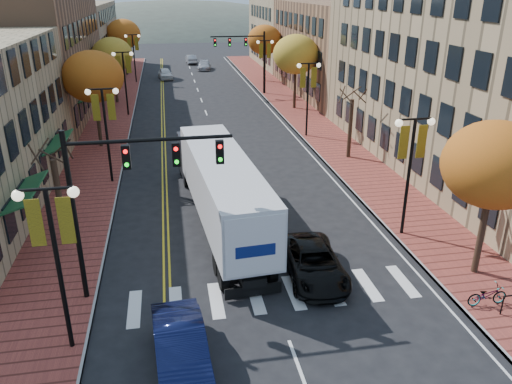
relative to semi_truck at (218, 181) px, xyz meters
name	(u,v)px	position (x,y,z in m)	size (l,w,h in m)	color
ground	(283,325)	(1.38, -9.24, -2.30)	(200.00, 200.00, 0.00)	black
sidewalk_left	(111,120)	(-7.62, 23.26, -2.22)	(4.00, 85.00, 0.15)	brown
sidewalk_right	(298,112)	(10.38, 23.26, -2.22)	(4.00, 85.00, 0.15)	brown
building_left_mid	(19,57)	(-15.62, 26.76, 3.20)	(12.00, 24.00, 11.00)	brown
building_left_far	(66,39)	(-15.62, 51.76, 2.45)	(12.00, 26.00, 9.50)	#9E8966
building_right_near	(502,53)	(19.88, 6.76, 5.20)	(15.00, 28.00, 15.00)	#997F5B
building_right_mid	(358,48)	(19.88, 32.76, 2.70)	(15.00, 24.00, 10.00)	brown
building_right_far	(307,29)	(19.88, 54.76, 3.20)	(15.00, 20.00, 11.00)	#9E8966
tree_left_a	(60,202)	(-7.62, -1.24, -0.05)	(0.28, 0.28, 4.20)	#382619
tree_left_b	(93,77)	(-7.62, 14.76, 3.15)	(4.48, 4.48, 7.21)	#382619
tree_left_c	(112,55)	(-7.62, 30.76, 2.76)	(4.16, 4.16, 6.69)	#382619
tree_left_d	(123,34)	(-7.62, 48.76, 3.30)	(4.61, 4.61, 7.42)	#382619
tree_right_a	(495,165)	(10.38, -7.24, 2.76)	(4.16, 4.16, 6.69)	#382619
tree_right_b	(350,129)	(10.38, 8.76, -0.05)	(0.28, 0.28, 4.20)	#382619
tree_right_c	(296,54)	(10.38, 24.76, 3.15)	(4.48, 4.48, 7.21)	#382619
tree_right_d	(265,40)	(10.38, 40.76, 2.99)	(4.35, 4.35, 7.00)	#382619
lamp_left_a	(54,239)	(-6.12, -9.24, 2.00)	(1.96, 0.36, 6.05)	black
lamp_left_b	(105,117)	(-6.12, 6.76, 2.00)	(1.96, 0.36, 6.05)	black
lamp_left_c	(124,71)	(-6.12, 24.76, 2.00)	(1.96, 0.36, 6.05)	black
lamp_left_d	(133,49)	(-6.12, 42.76, 2.00)	(1.96, 0.36, 6.05)	black
lamp_right_a	(411,154)	(8.88, -3.24, 2.00)	(1.96, 0.36, 6.05)	black
lamp_right_b	(308,85)	(8.88, 14.76, 2.00)	(1.96, 0.36, 6.05)	black
lamp_right_c	(265,56)	(8.88, 32.76, 2.00)	(1.96, 0.36, 6.05)	black
traffic_mast_near	(124,182)	(-4.10, -6.24, 2.63)	(6.10, 0.35, 7.00)	black
traffic_mast_far	(247,51)	(6.85, 32.76, 2.63)	(6.10, 0.34, 7.00)	black
semi_truck	(218,181)	(0.00, 0.00, 0.00)	(3.73, 15.87, 3.93)	black
navy_sedan	(181,350)	(-2.42, -10.88, -1.52)	(1.64, 4.70, 1.55)	#0D1234
black_suv	(314,263)	(3.40, -6.20, -1.61)	(2.29, 4.96, 1.38)	black
car_far_white	(165,74)	(-2.36, 45.12, -1.58)	(1.68, 4.18, 1.43)	white
car_far_silver	(204,65)	(3.44, 52.39, -1.65)	(1.82, 4.48, 1.30)	#AAA9B1
car_far_oncoming	(191,59)	(1.88, 59.00, -1.61)	(1.46, 4.20, 1.38)	#A7A8AF
bicycle	(487,295)	(9.40, -9.57, -1.72)	(0.57, 1.63, 0.86)	gray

